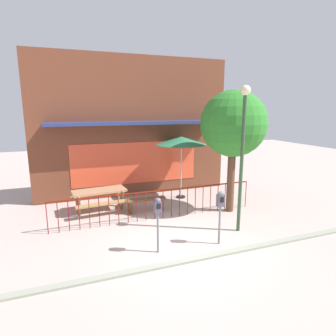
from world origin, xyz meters
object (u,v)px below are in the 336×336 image
at_px(picnic_table_left, 99,194).
at_px(street_lamp, 243,140).
at_px(parking_meter_near, 158,211).
at_px(patio_umbrella, 181,141).
at_px(parking_meter_far, 220,204).
at_px(street_tree, 233,124).
at_px(patio_bench, 146,202).

relative_size(picnic_table_left, street_lamp, 0.46).
height_order(picnic_table_left, parking_meter_near, parking_meter_near).
bearing_deg(picnic_table_left, patio_umbrella, 7.79).
relative_size(parking_meter_near, parking_meter_far, 0.98).
distance_m(patio_umbrella, parking_meter_near, 4.69).
bearing_deg(street_tree, patio_bench, 161.19).
xyz_separation_m(patio_umbrella, patio_bench, (-1.78, -1.06, -1.95)).
distance_m(picnic_table_left, street_lamp, 5.18).
relative_size(patio_umbrella, street_lamp, 0.59).
distance_m(picnic_table_left, patio_bench, 1.64).
distance_m(parking_meter_far, street_lamp, 1.92).
xyz_separation_m(patio_umbrella, parking_meter_near, (-2.29, -3.92, -1.20)).
xyz_separation_m(parking_meter_far, street_lamp, (0.97, 0.54, 1.57)).
bearing_deg(patio_umbrella, picnic_table_left, -172.21).
height_order(parking_meter_near, street_lamp, street_lamp).
bearing_deg(parking_meter_far, street_tree, 51.46).
bearing_deg(parking_meter_near, parking_meter_far, -4.76).
bearing_deg(parking_meter_far, picnic_table_left, 126.26).
bearing_deg(patio_umbrella, street_lamp, -84.42).
height_order(patio_bench, parking_meter_far, parking_meter_far).
relative_size(patio_umbrella, street_tree, 0.60).
xyz_separation_m(parking_meter_near, parking_meter_far, (1.66, -0.14, 0.02)).
distance_m(picnic_table_left, parking_meter_far, 4.51).
distance_m(street_tree, street_lamp, 1.69).
distance_m(parking_meter_far, street_tree, 3.24).
bearing_deg(street_tree, picnic_table_left, 160.01).
xyz_separation_m(picnic_table_left, patio_bench, (1.50, -0.61, -0.26)).
distance_m(patio_bench, street_lamp, 4.00).
bearing_deg(street_lamp, picnic_table_left, 139.65).
bearing_deg(street_lamp, patio_umbrella, 95.58).
distance_m(patio_umbrella, parking_meter_far, 4.27).
height_order(patio_umbrella, street_tree, street_tree).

